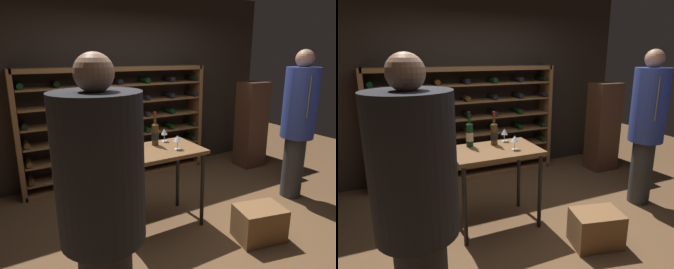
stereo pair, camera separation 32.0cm
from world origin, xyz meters
TOP-DOWN VIEW (x-y plane):
  - ground_plane at (0.00, 0.00)m, footprint 9.92×9.92m
  - back_wall at (0.00, 1.96)m, footprint 5.27×0.10m
  - wine_rack at (-0.15, 1.75)m, footprint 2.83×0.32m
  - tasting_table at (-0.27, 0.29)m, footprint 0.94×0.62m
  - person_bystander_dark_jacket at (1.66, 0.03)m, footprint 0.41×0.41m
  - person_guest_plum_blouse at (-1.22, -0.83)m, footprint 0.51×0.51m
  - wine_crate at (0.52, -0.48)m, footprint 0.54×0.44m
  - display_cabinet at (2.02, 1.19)m, footprint 0.44×0.36m
  - wine_bottle_gold_foil at (-0.48, 0.49)m, footprint 0.08×0.08m
  - wine_bottle_red_label at (-0.21, 0.44)m, footprint 0.08×0.08m
  - wine_glass_stemmed_center at (-0.08, 0.18)m, footprint 0.09×0.09m
  - wine_glass_stemmed_right at (-0.05, 0.51)m, footprint 0.07×0.07m

SIDE VIEW (x-z plane):
  - ground_plane at x=0.00m, z-range 0.00..0.00m
  - wine_crate at x=0.52m, z-range 0.00..0.36m
  - display_cabinet at x=2.02m, z-range 0.00..1.44m
  - tasting_table at x=-0.27m, z-range 0.33..1.22m
  - wine_rack at x=-0.15m, z-range 0.00..1.71m
  - wine_glass_stemmed_right at x=-0.05m, z-range 0.93..1.08m
  - wine_glass_stemmed_center at x=-0.08m, z-range 0.93..1.09m
  - wine_bottle_red_label at x=-0.21m, z-range 0.84..1.21m
  - person_guest_plum_blouse at x=-1.22m, z-range 0.09..1.98m
  - wine_bottle_gold_foil at x=-0.48m, z-range 0.84..1.23m
  - person_bystander_dark_jacket at x=1.66m, z-range 0.11..2.04m
  - back_wall at x=0.00m, z-range 0.00..2.82m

